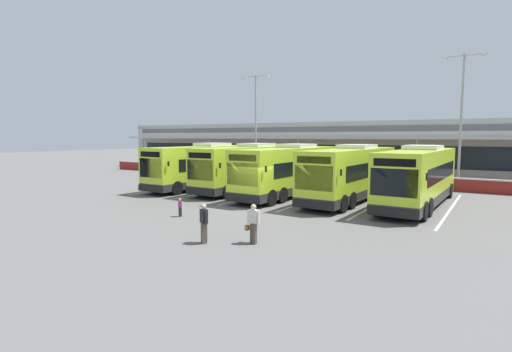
# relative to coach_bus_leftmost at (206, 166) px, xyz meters

# --- Properties ---
(ground_plane) EXTENTS (200.00, 200.00, 0.00)m
(ground_plane) POSITION_rel_coach_bus_leftmost_xyz_m (8.44, -6.02, -1.79)
(ground_plane) COLOR #605E5B
(terminal_building) EXTENTS (70.00, 13.00, 6.00)m
(terminal_building) POSITION_rel_coach_bus_leftmost_xyz_m (8.44, 20.89, 1.23)
(terminal_building) COLOR #B7B7B2
(terminal_building) RESTS_ON ground
(red_barrier_wall) EXTENTS (60.00, 0.40, 1.10)m
(red_barrier_wall) POSITION_rel_coach_bus_leftmost_xyz_m (8.44, 8.48, -1.23)
(red_barrier_wall) COLOR maroon
(red_barrier_wall) RESTS_ON ground
(coach_bus_leftmost) EXTENTS (3.16, 12.22, 3.78)m
(coach_bus_leftmost) POSITION_rel_coach_bus_leftmost_xyz_m (0.00, 0.00, 0.00)
(coach_bus_leftmost) COLOR #B7DB2D
(coach_bus_leftmost) RESTS_ON ground
(coach_bus_left_centre) EXTENTS (3.16, 12.22, 3.78)m
(coach_bus_left_centre) POSITION_rel_coach_bus_leftmost_xyz_m (4.16, 0.59, 0.00)
(coach_bus_left_centre) COLOR #B7DB2D
(coach_bus_left_centre) RESTS_ON ground
(coach_bus_centre) EXTENTS (3.16, 12.22, 3.78)m
(coach_bus_centre) POSITION_rel_coach_bus_leftmost_xyz_m (8.25, -0.30, 0.00)
(coach_bus_centre) COLOR #B7DB2D
(coach_bus_centre) RESTS_ON ground
(coach_bus_right_centre) EXTENTS (3.16, 12.22, 3.78)m
(coach_bus_right_centre) POSITION_rel_coach_bus_leftmost_xyz_m (12.77, 0.04, 0.00)
(coach_bus_right_centre) COLOR #B7DB2D
(coach_bus_right_centre) RESTS_ON ground
(coach_bus_rightmost) EXTENTS (3.16, 12.22, 3.78)m
(coach_bus_rightmost) POSITION_rel_coach_bus_leftmost_xyz_m (17.05, 0.07, 0.00)
(coach_bus_rightmost) COLOR #B7DB2D
(coach_bus_rightmost) RESTS_ON ground
(bay_stripe_far_west) EXTENTS (0.14, 13.00, 0.01)m
(bay_stripe_far_west) POSITION_rel_coach_bus_leftmost_xyz_m (-2.06, -0.02, -1.78)
(bay_stripe_far_west) COLOR silver
(bay_stripe_far_west) RESTS_ON ground
(bay_stripe_west) EXTENTS (0.14, 13.00, 0.01)m
(bay_stripe_west) POSITION_rel_coach_bus_leftmost_xyz_m (2.14, -0.02, -1.78)
(bay_stripe_west) COLOR silver
(bay_stripe_west) RESTS_ON ground
(bay_stripe_mid_west) EXTENTS (0.14, 13.00, 0.01)m
(bay_stripe_mid_west) POSITION_rel_coach_bus_leftmost_xyz_m (6.34, -0.02, -1.78)
(bay_stripe_mid_west) COLOR silver
(bay_stripe_mid_west) RESTS_ON ground
(bay_stripe_centre) EXTENTS (0.14, 13.00, 0.01)m
(bay_stripe_centre) POSITION_rel_coach_bus_leftmost_xyz_m (10.54, -0.02, -1.78)
(bay_stripe_centre) COLOR silver
(bay_stripe_centre) RESTS_ON ground
(bay_stripe_mid_east) EXTENTS (0.14, 13.00, 0.01)m
(bay_stripe_mid_east) POSITION_rel_coach_bus_leftmost_xyz_m (14.74, -0.02, -1.78)
(bay_stripe_mid_east) COLOR silver
(bay_stripe_mid_east) RESTS_ON ground
(bay_stripe_east) EXTENTS (0.14, 13.00, 0.01)m
(bay_stripe_east) POSITION_rel_coach_bus_leftmost_xyz_m (18.94, -0.02, -1.78)
(bay_stripe_east) COLOR silver
(bay_stripe_east) RESTS_ON ground
(pedestrian_with_handbag) EXTENTS (0.63, 0.30, 1.62)m
(pedestrian_with_handbag) POSITION_rel_coach_bus_leftmost_xyz_m (12.96, -12.75, -0.93)
(pedestrian_with_handbag) COLOR #4C4238
(pedestrian_with_handbag) RESTS_ON ground
(pedestrian_in_dark_coat) EXTENTS (0.52, 0.40, 1.62)m
(pedestrian_in_dark_coat) POSITION_rel_coach_bus_leftmost_xyz_m (11.23, -13.77, -0.91)
(pedestrian_in_dark_coat) COLOR #4C4238
(pedestrian_in_dark_coat) RESTS_ON ground
(pedestrian_child) EXTENTS (0.32, 0.25, 1.00)m
(pedestrian_child) POSITION_rel_coach_bus_leftmost_xyz_m (6.71, -10.34, -1.24)
(pedestrian_child) COLOR black
(pedestrian_child) RESTS_ON ground
(lamp_post_west) EXTENTS (3.24, 0.28, 11.00)m
(lamp_post_west) POSITION_rel_coach_bus_leftmost_xyz_m (-1.68, 10.76, 4.50)
(lamp_post_west) COLOR #9E9EA3
(lamp_post_west) RESTS_ON ground
(lamp_post_centre) EXTENTS (3.24, 0.28, 11.00)m
(lamp_post_centre) POSITION_rel_coach_bus_leftmost_xyz_m (18.43, 10.38, 4.50)
(lamp_post_centre) COLOR #9E9EA3
(lamp_post_centre) RESTS_ON ground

